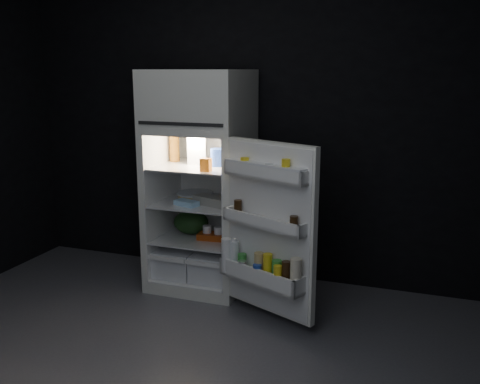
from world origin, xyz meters
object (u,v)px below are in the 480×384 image
at_px(yogurt_tray, 214,236).
at_px(milk_jug, 196,149).
at_px(fridge_door, 267,233).
at_px(refrigerator, 201,173).
at_px(egg_carton, 212,201).

bearing_deg(yogurt_tray, milk_jug, 143.90).
relative_size(fridge_door, milk_jug, 5.08).
xyz_separation_m(refrigerator, fridge_door, (0.72, -0.53, -0.28)).
bearing_deg(egg_carton, yogurt_tray, 120.43).
height_order(milk_jug, egg_carton, milk_jug).
distance_m(milk_jug, egg_carton, 0.46).
relative_size(refrigerator, yogurt_tray, 6.94).
height_order(refrigerator, egg_carton, refrigerator).
xyz_separation_m(milk_jug, egg_carton, (0.20, -0.16, -0.38)).
distance_m(refrigerator, milk_jug, 0.20).
bearing_deg(egg_carton, refrigerator, 159.11).
relative_size(milk_jug, yogurt_tray, 0.94).
height_order(refrigerator, yogurt_tray, refrigerator).
relative_size(refrigerator, fridge_door, 1.46).
bearing_deg(refrigerator, fridge_door, -36.09).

